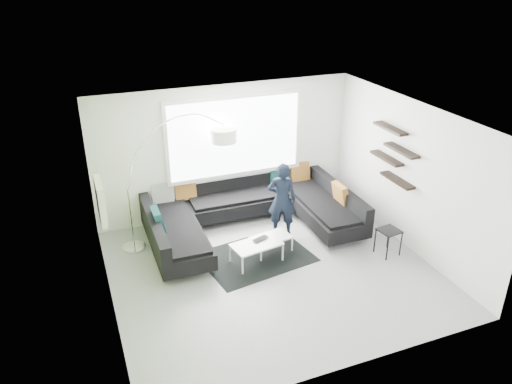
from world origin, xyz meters
TOP-DOWN VIEW (x-y plane):
  - ground at (0.00, 0.00)m, footprint 5.50×5.50m
  - room_shell at (0.04, 0.21)m, footprint 5.54×5.04m
  - sectional_sofa at (0.15, 1.42)m, footprint 4.11×2.58m
  - rug at (-0.10, 0.52)m, footprint 2.14×1.69m
  - coffee_table at (0.05, 0.49)m, footprint 1.24×0.85m
  - arc_lamp at (-2.16, 1.66)m, footprint 2.37×1.03m
  - side_table at (2.23, -0.27)m, footprint 0.42×0.42m
  - person at (0.69, 1.15)m, footprint 0.83×0.79m
  - laptop at (-0.01, 0.45)m, footprint 0.46×0.42m

SIDE VIEW (x-z plane):
  - ground at x=0.00m, z-range 0.00..0.00m
  - rug at x=-0.10m, z-range 0.00..0.01m
  - coffee_table at x=0.05m, z-range 0.00..0.38m
  - side_table at x=2.23m, z-range 0.00..0.51m
  - sectional_sofa at x=0.15m, z-range -0.05..0.83m
  - laptop at x=-0.01m, z-range 0.38..0.40m
  - person at x=0.69m, z-range 0.00..1.53m
  - arc_lamp at x=-2.16m, z-range 0.00..2.46m
  - room_shell at x=0.04m, z-range 0.40..3.22m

